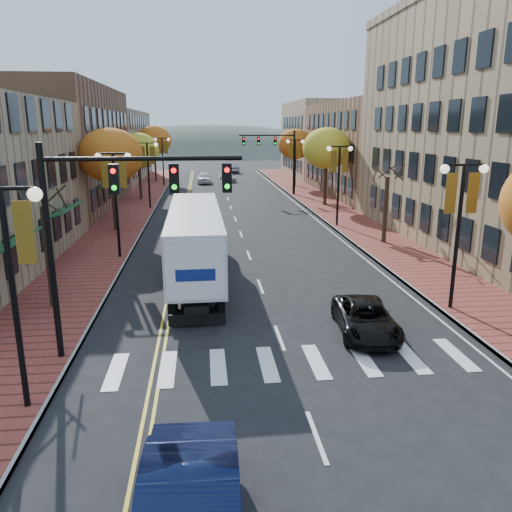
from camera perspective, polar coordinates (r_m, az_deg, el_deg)
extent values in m
plane|color=black|center=(14.87, 5.14, -15.52)|extent=(200.00, 200.00, 0.00)
cube|color=brown|center=(46.13, -14.02, 4.98)|extent=(4.00, 85.00, 0.15)
cube|color=brown|center=(47.16, 8.28, 5.47)|extent=(4.00, 85.00, 0.15)
cube|color=brown|center=(50.71, -23.04, 11.28)|extent=(12.00, 24.00, 11.00)
cube|color=#9E8966|center=(75.03, -17.55, 11.90)|extent=(12.00, 26.00, 9.50)
cube|color=brown|center=(58.60, 15.35, 11.72)|extent=(15.00, 24.00, 10.00)
cube|color=#9E8966|center=(79.48, 9.54, 13.02)|extent=(15.00, 20.00, 11.00)
cylinder|color=#382619|center=(22.17, -22.60, -0.10)|extent=(0.28, 0.28, 4.20)
cylinder|color=#382619|center=(37.46, -15.96, 6.62)|extent=(0.28, 0.28, 4.90)
ellipsoid|color=orange|center=(37.20, -16.27, 10.98)|extent=(4.48, 4.48, 3.81)
cylinder|color=#382619|center=(53.22, -13.12, 8.82)|extent=(0.28, 0.28, 4.55)
ellipsoid|color=yellow|center=(53.03, -13.29, 11.66)|extent=(4.16, 4.16, 3.54)
cylinder|color=#382619|center=(71.04, -11.44, 10.48)|extent=(0.28, 0.28, 5.04)
ellipsoid|color=orange|center=(70.90, -11.57, 12.85)|extent=(4.61, 4.61, 3.92)
cylinder|color=#382619|center=(33.15, 14.58, 5.12)|extent=(0.28, 0.28, 4.20)
cylinder|color=#382619|center=(48.27, 7.95, 8.71)|extent=(0.28, 0.28, 4.90)
ellipsoid|color=yellow|center=(48.07, 8.07, 12.10)|extent=(4.48, 4.48, 3.81)
cylinder|color=#382619|center=(63.86, 4.46, 10.16)|extent=(0.28, 0.28, 4.76)
ellipsoid|color=orange|center=(63.71, 4.51, 12.64)|extent=(4.35, 4.35, 3.70)
cylinder|color=black|center=(14.21, -25.85, -5.16)|extent=(0.16, 0.16, 6.00)
cylinder|color=black|center=(13.58, -27.26, 6.87)|extent=(1.60, 0.10, 0.10)
sphere|color=#FFF2CC|center=(13.33, -23.96, 6.46)|extent=(0.36, 0.36, 0.36)
cube|color=#C58C1A|center=(13.59, -24.95, 2.41)|extent=(0.45, 0.03, 1.60)
cylinder|color=black|center=(29.34, -15.65, 5.35)|extent=(0.16, 0.16, 6.00)
cylinder|color=black|center=(29.04, -16.06, 11.20)|extent=(1.60, 0.10, 0.10)
sphere|color=#FFF2CC|center=(29.19, -17.62, 10.80)|extent=(0.36, 0.36, 0.36)
sphere|color=#FFF2CC|center=(28.93, -14.45, 10.99)|extent=(0.36, 0.36, 0.36)
cube|color=#C58C1A|center=(29.19, -16.79, 8.99)|extent=(0.45, 0.03, 1.60)
cube|color=#C58C1A|center=(29.04, -15.02, 9.09)|extent=(0.45, 0.03, 1.60)
cylinder|color=black|center=(47.06, -12.17, 8.87)|extent=(0.16, 0.16, 6.00)
cylinder|color=black|center=(46.87, -12.37, 12.52)|extent=(1.60, 0.10, 0.10)
sphere|color=#FFF2CC|center=(46.96, -13.36, 12.28)|extent=(0.36, 0.36, 0.36)
sphere|color=#FFF2CC|center=(46.80, -11.37, 12.38)|extent=(0.36, 0.36, 0.36)
cube|color=#C58C1A|center=(46.97, -12.86, 11.15)|extent=(0.45, 0.03, 1.60)
cube|color=#C58C1A|center=(46.87, -11.74, 11.20)|extent=(0.45, 0.03, 1.60)
cylinder|color=black|center=(64.93, -10.58, 10.45)|extent=(0.16, 0.16, 6.00)
cylinder|color=black|center=(64.79, -10.71, 13.09)|extent=(1.60, 0.10, 0.10)
sphere|color=#FFF2CC|center=(64.86, -11.43, 12.92)|extent=(0.36, 0.36, 0.36)
sphere|color=#FFF2CC|center=(64.74, -9.98, 12.99)|extent=(0.36, 0.36, 0.36)
cube|color=#C58C1A|center=(64.86, -11.07, 12.10)|extent=(0.45, 0.03, 1.60)
cube|color=#C58C1A|center=(64.80, -10.26, 12.14)|extent=(0.45, 0.03, 1.60)
cylinder|color=black|center=(21.65, 21.99, 1.67)|extent=(0.16, 0.16, 6.00)
cylinder|color=black|center=(21.23, 22.76, 9.58)|extent=(1.60, 0.10, 0.10)
sphere|color=#FFF2CC|center=(20.87, 20.77, 9.28)|extent=(0.36, 0.36, 0.36)
sphere|color=#FFF2CC|center=(21.64, 24.60, 9.07)|extent=(0.36, 0.36, 0.36)
cube|color=#C58C1A|center=(21.13, 21.39, 6.68)|extent=(0.45, 0.03, 1.60)
cube|color=#C58C1A|center=(21.55, 23.53, 6.61)|extent=(0.45, 0.03, 1.60)
cylinder|color=black|center=(38.24, 9.38, 7.74)|extent=(0.16, 0.16, 6.00)
cylinder|color=black|center=(38.00, 9.57, 12.23)|extent=(1.60, 0.10, 0.10)
sphere|color=#FFF2CC|center=(37.80, 8.37, 12.04)|extent=(0.36, 0.36, 0.36)
sphere|color=#FFF2CC|center=(38.23, 10.74, 11.97)|extent=(0.36, 0.36, 0.36)
cube|color=#C58C1A|center=(37.94, 8.84, 10.59)|extent=(0.45, 0.03, 1.60)
cube|color=#C58C1A|center=(38.18, 10.16, 10.56)|extent=(0.45, 0.03, 1.60)
cylinder|color=black|center=(55.71, 4.45, 9.99)|extent=(0.16, 0.16, 6.00)
cylinder|color=black|center=(55.55, 4.51, 13.08)|extent=(1.60, 0.10, 0.10)
sphere|color=#FFF2CC|center=(55.41, 3.67, 12.93)|extent=(0.36, 0.36, 0.36)
sphere|color=#FFF2CC|center=(55.70, 5.34, 12.91)|extent=(0.36, 0.36, 0.36)
cube|color=#C58C1A|center=(55.51, 4.02, 11.95)|extent=(0.45, 0.03, 1.60)
cube|color=#C58C1A|center=(55.67, 4.95, 11.94)|extent=(0.45, 0.03, 1.60)
cylinder|color=black|center=(16.78, -22.40, -0.14)|extent=(0.20, 0.20, 7.00)
cylinder|color=black|center=(15.72, -12.76, 10.79)|extent=(6.00, 0.14, 0.14)
cube|color=black|center=(15.90, -15.90, 8.46)|extent=(0.30, 0.25, 0.90)
sphere|color=#FF0C0C|center=(15.74, -16.04, 9.31)|extent=(0.16, 0.16, 0.16)
cube|color=black|center=(15.70, -9.34, 8.75)|extent=(0.30, 0.25, 0.90)
sphere|color=#FF0C0C|center=(15.53, -9.40, 9.61)|extent=(0.16, 0.16, 0.16)
cube|color=black|center=(15.69, -3.35, 8.91)|extent=(0.30, 0.25, 0.90)
sphere|color=#FF0C0C|center=(15.53, -3.34, 9.78)|extent=(0.16, 0.16, 0.16)
cylinder|color=black|center=(55.65, 4.35, 10.51)|extent=(0.20, 0.20, 7.00)
cylinder|color=black|center=(55.06, 1.25, 13.63)|extent=(6.00, 0.14, 0.14)
cube|color=black|center=(55.19, 2.20, 13.00)|extent=(0.30, 0.25, 0.90)
sphere|color=#FF0C0C|center=(55.05, 2.23, 13.25)|extent=(0.16, 0.16, 0.16)
cube|color=black|center=(54.96, 0.30, 13.00)|extent=(0.30, 0.25, 0.90)
sphere|color=#FF0C0C|center=(54.82, 0.31, 13.26)|extent=(0.16, 0.16, 0.16)
cube|color=black|center=(54.80, -1.43, 12.99)|extent=(0.30, 0.25, 0.90)
sphere|color=#FF0C0C|center=(54.66, -1.42, 13.25)|extent=(0.16, 0.16, 0.16)
cube|color=black|center=(24.47, -6.86, -1.33)|extent=(1.06, 11.84, 0.32)
cube|color=silver|center=(24.08, -6.97, 2.32)|extent=(2.51, 11.86, 2.55)
cube|color=black|center=(31.39, -6.95, 3.58)|extent=(2.31, 2.76, 2.28)
cylinder|color=black|center=(20.09, -9.52, -5.97)|extent=(0.33, 0.91, 0.91)
cylinder|color=black|center=(20.08, -4.04, -5.81)|extent=(0.33, 0.91, 0.91)
cylinder|color=black|center=(21.12, -9.40, -4.94)|extent=(0.33, 0.91, 0.91)
cylinder|color=black|center=(21.11, -4.19, -4.78)|extent=(0.33, 0.91, 0.91)
cylinder|color=black|center=(30.56, -8.67, 1.21)|extent=(0.33, 0.91, 0.91)
cylinder|color=black|center=(30.55, -5.09, 1.32)|extent=(0.33, 0.91, 0.91)
cylinder|color=black|center=(32.51, -8.58, 2.02)|extent=(0.33, 0.91, 0.91)
cylinder|color=black|center=(32.50, -5.21, 2.13)|extent=(0.33, 0.91, 0.91)
imported|color=black|center=(18.95, 12.40, -6.96)|extent=(2.38, 4.46, 1.19)
imported|color=white|center=(68.13, -5.95, 8.90)|extent=(1.79, 4.40, 1.50)
imported|color=#B8B9C1|center=(70.27, -3.25, 9.02)|extent=(2.31, 4.47, 1.24)
imported|color=#9D9CA3|center=(83.86, -2.70, 10.01)|extent=(2.06, 4.61, 1.47)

